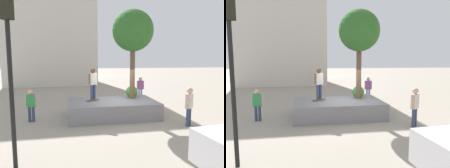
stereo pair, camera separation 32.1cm
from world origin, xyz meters
TOP-DOWN VIEW (x-y plane):
  - ground_plane at (0.00, 0.00)m, footprint 120.00×120.00m
  - planter_ledge at (0.39, -0.11)m, footprint 4.68×2.87m
  - plaza_tree at (-0.83, -0.44)m, footprint 2.26×2.26m
  - boxwood_shrub at (-0.89, -0.73)m, footprint 0.68×0.68m
  - skateboard at (1.39, -0.28)m, footprint 0.80×0.59m
  - skateboarder at (1.39, -0.28)m, footprint 0.48×0.42m
  - traffic_light_corner at (4.07, 4.66)m, footprint 0.34×0.37m
  - pedestrian_crossing at (-2.55, -4.13)m, footprint 0.58×0.27m
  - bystander_watching at (4.48, 0.16)m, footprint 0.54×0.25m
  - passerby_with_bag at (-2.78, 2.17)m, footprint 0.50×0.46m
  - plaza_lowrise_south at (4.77, -16.76)m, footprint 10.24×8.05m

SIDE VIEW (x-z plane):
  - ground_plane at x=0.00m, z-range 0.00..0.00m
  - planter_ledge at x=0.39m, z-range 0.00..0.86m
  - skateboard at x=1.39m, z-range 0.88..0.95m
  - bystander_watching at x=4.48m, z-range 0.12..1.73m
  - pedestrian_crossing at x=-2.55m, z-range 0.13..1.87m
  - passerby_with_bag at x=-2.78m, z-range 0.14..1.93m
  - boxwood_shrub at x=-0.89m, z-range 0.86..1.54m
  - skateboarder at x=1.39m, z-range 1.06..2.74m
  - traffic_light_corner at x=4.07m, z-range 0.87..5.82m
  - plaza_tree at x=-0.83m, z-range 2.13..7.03m
  - plaza_lowrise_south at x=4.77m, z-range 0.00..13.03m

